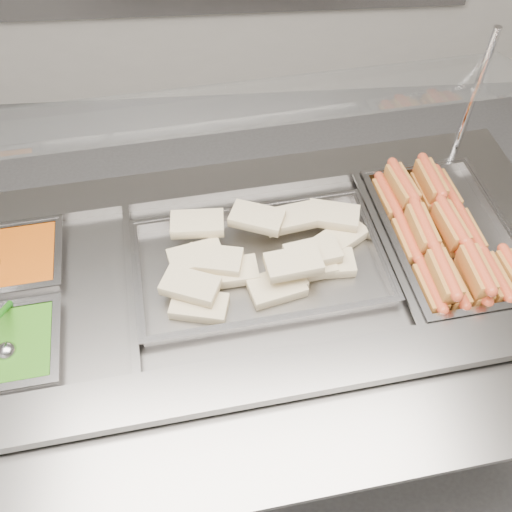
{
  "coord_description": "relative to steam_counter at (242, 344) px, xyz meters",
  "views": [
    {
      "loc": [
        0.04,
        -0.72,
        2.3
      ],
      "look_at": [
        0.11,
        0.33,
        0.98
      ],
      "focal_mm": 40.0,
      "sensor_mm": 36.0,
      "label": 1
    }
  ],
  "objects": [
    {
      "name": "sneeze_guard",
      "position": [
        -0.03,
        0.23,
        0.87
      ],
      "size": [
        1.79,
        0.52,
        0.47
      ],
      "color": "silver",
      "rests_on": "steam_counter"
    },
    {
      "name": "steam_counter",
      "position": [
        0.0,
        0.0,
        0.0
      ],
      "size": [
        2.1,
        1.12,
        0.96
      ],
      "color": "slate",
      "rests_on": "ground"
    },
    {
      "name": "pan_peas",
      "position": [
        -0.66,
        -0.24,
        0.44
      ],
      "size": [
        0.35,
        0.29,
        0.11
      ],
      "color": "gray",
      "rests_on": "steam_counter"
    },
    {
      "name": "ground",
      "position": [
        -0.06,
        -0.32,
        -0.48
      ],
      "size": [
        6.0,
        6.0,
        0.0
      ],
      "primitive_type": "plane",
      "color": "#4C4C4E",
      "rests_on": "ground"
    },
    {
      "name": "pan_hotdogs",
      "position": [
        0.66,
        0.08,
        0.44
      ],
      "size": [
        0.43,
        0.63,
        0.11
      ],
      "color": "gray",
      "rests_on": "steam_counter"
    },
    {
      "name": "serving_spoon",
      "position": [
        -0.63,
        -0.24,
        0.49
      ],
      "size": [
        0.06,
        0.19,
        0.15
      ],
      "color": "#ABABB0",
      "rests_on": "pan_peas"
    },
    {
      "name": "tray_rail",
      "position": [
        0.06,
        -0.54,
        0.43
      ],
      "size": [
        1.94,
        0.61,
        0.06
      ],
      "color": "gray",
      "rests_on": "steam_counter"
    },
    {
      "name": "hotdogs_in_buns",
      "position": [
        0.63,
        0.07,
        0.49
      ],
      "size": [
        0.39,
        0.57,
        0.13
      ],
      "color": "#AA5F23",
      "rests_on": "pan_hotdogs"
    },
    {
      "name": "tortilla_wraps",
      "position": [
        0.07,
        0.01,
        0.5
      ],
      "size": [
        0.65,
        0.41,
        0.1
      ],
      "color": "beige",
      "rests_on": "pan_wraps"
    },
    {
      "name": "pan_beans",
      "position": [
        -0.7,
        0.07,
        0.44
      ],
      "size": [
        0.35,
        0.29,
        0.11
      ],
      "color": "gray",
      "rests_on": "steam_counter"
    },
    {
      "name": "pan_wraps",
      "position": [
        0.06,
        0.01,
        0.45
      ],
      "size": [
        0.77,
        0.51,
        0.07
      ],
      "color": "gray",
      "rests_on": "steam_counter"
    }
  ]
}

